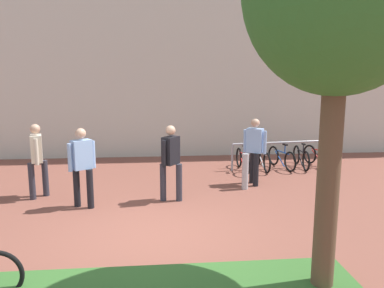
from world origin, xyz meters
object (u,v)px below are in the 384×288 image
at_px(person_shirt_white, 255,147).
at_px(person_casual_tan, 82,163).
at_px(bollard_steel, 245,171).
at_px(person_suited_navy, 171,158).
at_px(person_shirt_blue, 37,156).
at_px(bike_rack_cluster, 282,157).

height_order(person_shirt_white, person_casual_tan, same).
xyz_separation_m(person_shirt_white, person_casual_tan, (-4.08, -1.39, 0.00)).
height_order(bollard_steel, person_shirt_white, person_shirt_white).
distance_m(person_suited_navy, person_shirt_blue, 3.08).
bearing_deg(person_casual_tan, person_shirt_blue, 145.55).
height_order(person_casual_tan, person_shirt_blue, same).
bearing_deg(person_shirt_blue, person_casual_tan, -34.45).
distance_m(bike_rack_cluster, person_casual_tan, 6.20).
bearing_deg(bike_rack_cluster, person_suited_navy, -141.58).
bearing_deg(bike_rack_cluster, person_shirt_white, -128.11).
height_order(person_suited_navy, person_shirt_white, same).
xyz_separation_m(person_suited_navy, person_shirt_blue, (-3.04, 0.52, 0.00)).
xyz_separation_m(person_casual_tan, person_shirt_blue, (-1.15, 0.79, 0.00)).
bearing_deg(bike_rack_cluster, bollard_steel, -128.47).
bearing_deg(person_shirt_white, bollard_steel, -129.98).
relative_size(bollard_steel, person_shirt_blue, 0.52).
bearing_deg(bollard_steel, person_casual_tan, -165.02).
bearing_deg(bollard_steel, person_shirt_white, 50.02).
bearing_deg(bike_rack_cluster, person_shirt_blue, -161.05).
distance_m(bike_rack_cluster, bollard_steel, 2.59).
relative_size(bike_rack_cluster, person_suited_navy, 1.85).
bearing_deg(person_shirt_white, person_suited_navy, -152.94).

